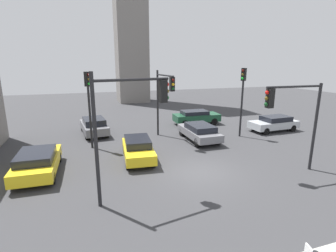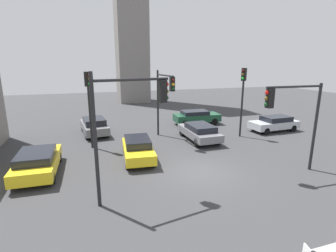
{
  "view_description": "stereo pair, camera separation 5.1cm",
  "coord_description": "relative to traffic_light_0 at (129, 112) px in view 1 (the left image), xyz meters",
  "views": [
    {
      "loc": [
        -5.96,
        -12.25,
        6.04
      ],
      "look_at": [
        -0.83,
        3.3,
        1.98
      ],
      "focal_mm": 27.39,
      "sensor_mm": 36.0,
      "label": 1
    },
    {
      "loc": [
        -5.91,
        -12.26,
        6.04
      ],
      "look_at": [
        -0.83,
        3.3,
        1.98
      ],
      "focal_mm": 27.39,
      "sensor_mm": 36.0,
      "label": 2
    }
  ],
  "objects": [
    {
      "name": "car_4",
      "position": [
        -1.13,
        11.72,
        -3.25
      ],
      "size": [
        2.33,
        4.59,
        1.44
      ],
      "rotation": [
        0.0,
        0.0,
        1.68
      ],
      "color": "slate",
      "rests_on": "ground_plane"
    },
    {
      "name": "ground_plane",
      "position": [
        4.18,
        1.62,
        -4.0
      ],
      "size": [
        86.43,
        86.43,
        0.0
      ],
      "primitive_type": "plane",
      "color": "#38383A"
    },
    {
      "name": "traffic_light_3",
      "position": [
        -1.45,
        7.97,
        -0.22
      ],
      "size": [
        0.44,
        0.49,
        5.44
      ],
      "rotation": [
        0.0,
        0.0,
        -1.03
      ],
      "color": "black",
      "rests_on": "ground_plane"
    },
    {
      "name": "traffic_light_1",
      "position": [
        8.79,
        0.04,
        -0.39
      ],
      "size": [
        3.54,
        0.36,
        4.98
      ],
      "rotation": [
        0.0,
        0.0,
        3.11
      ],
      "color": "black",
      "rests_on": "ground_plane"
    },
    {
      "name": "traffic_light_0",
      "position": [
        0.0,
        0.0,
        0.0
      ],
      "size": [
        3.41,
        0.78,
        5.72
      ],
      "rotation": [
        0.0,
        0.0,
        0.17
      ],
      "color": "black",
      "rests_on": "ground_plane"
    },
    {
      "name": "car_5",
      "position": [
        8.77,
        12.35,
        -3.23
      ],
      "size": [
        4.59,
        2.07,
        1.4
      ],
      "rotation": [
        0.0,
        0.0,
        -0.04
      ],
      "color": "#19472D",
      "rests_on": "ground_plane"
    },
    {
      "name": "traffic_light_2",
      "position": [
        10.45,
        7.2,
        -0.1
      ],
      "size": [
        0.49,
        0.44,
        5.63
      ],
      "rotation": [
        0.0,
        0.0,
        -2.6
      ],
      "color": "black",
      "rests_on": "ground_plane"
    },
    {
      "name": "car_0",
      "position": [
        -4.48,
        4.18,
        -3.28
      ],
      "size": [
        2.14,
        4.63,
        1.36
      ],
      "rotation": [
        0.0,
        0.0,
        1.55
      ],
      "color": "yellow",
      "rests_on": "ground_plane"
    },
    {
      "name": "car_3",
      "position": [
        1.25,
        4.72,
        -3.29
      ],
      "size": [
        2.15,
        4.29,
        1.35
      ],
      "rotation": [
        0.0,
        0.0,
        -1.67
      ],
      "color": "yellow",
      "rests_on": "ground_plane"
    },
    {
      "name": "car_1",
      "position": [
        6.72,
        7.23,
        -3.27
      ],
      "size": [
        1.95,
        4.58,
        1.33
      ],
      "rotation": [
        0.0,
        0.0,
        1.57
      ],
      "color": "slate",
      "rests_on": "ground_plane"
    },
    {
      "name": "car_2",
      "position": [
        14.41,
        7.79,
        -3.28
      ],
      "size": [
        4.48,
        2.01,
        1.35
      ],
      "rotation": [
        0.0,
        0.0,
        3.18
      ],
      "color": "#ADB2B7",
      "rests_on": "ground_plane"
    },
    {
      "name": "traffic_light_4",
      "position": [
        4.13,
        8.23,
        -0.17
      ],
      "size": [
        0.42,
        3.52,
        5.45
      ],
      "rotation": [
        0.0,
        0.0,
        -1.52
      ],
      "color": "black",
      "rests_on": "ground_plane"
    }
  ]
}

